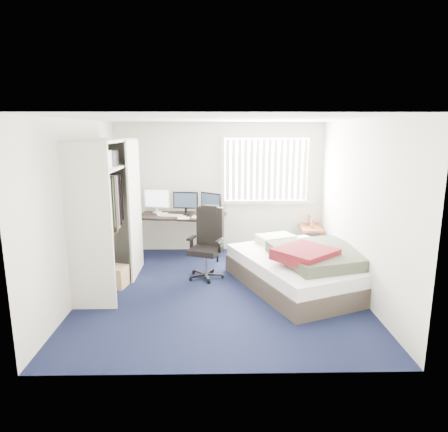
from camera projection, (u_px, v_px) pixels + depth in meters
name	position (u px, v px, depth m)	size (l,w,h in m)	color
ground	(221.00, 290.00, 5.98)	(4.20, 4.20, 0.00)	black
room_shell	(220.00, 190.00, 5.66)	(4.20, 4.20, 4.20)	silver
window_assembly	(266.00, 170.00, 7.65)	(1.72, 0.09, 1.32)	white
closet	(108.00, 199.00, 5.93)	(0.64, 1.84, 2.22)	beige
desk	(182.00, 213.00, 7.51)	(1.70, 1.00, 1.25)	black
office_chair	(207.00, 250.00, 6.47)	(0.70, 0.70, 1.16)	black
footstool	(208.00, 244.00, 7.72)	(0.31, 0.25, 0.24)	white
nightstand	(310.00, 229.00, 7.72)	(0.43, 0.80, 0.72)	brown
bed	(304.00, 267.00, 6.09)	(2.31, 2.61, 0.71)	#3B322A
pine_box	(113.00, 276.00, 6.10)	(0.42, 0.31, 0.31)	tan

